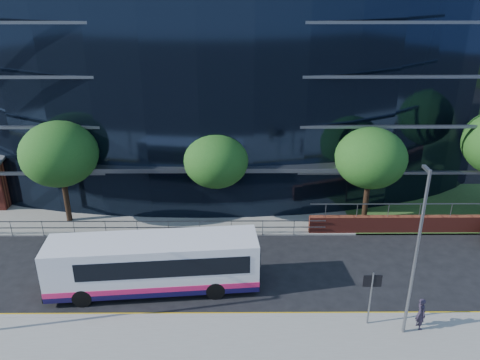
{
  "coord_description": "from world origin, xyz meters",
  "views": [
    {
      "loc": [
        -1.6,
        -19.25,
        14.91
      ],
      "look_at": [
        -1.44,
        8.0,
        3.45
      ],
      "focal_mm": 35.0,
      "sensor_mm": 36.0,
      "label": 1
    }
  ],
  "objects_px": {
    "tree_far_b": "(216,160)",
    "tree_dist_e": "(440,73)",
    "streetlight_east": "(416,251)",
    "city_bus": "(156,264)",
    "street_sign": "(372,288)",
    "tree_far_c": "(371,158)",
    "tree_far_a": "(59,154)",
    "pedestrian": "(421,313)"
  },
  "relations": [
    {
      "from": "tree_far_a",
      "to": "tree_dist_e",
      "type": "distance_m",
      "value": 48.27
    },
    {
      "from": "tree_far_c",
      "to": "tree_far_b",
      "type": "bearing_deg",
      "value": 177.14
    },
    {
      "from": "tree_far_a",
      "to": "tree_far_b",
      "type": "distance_m",
      "value": 10.03
    },
    {
      "from": "streetlight_east",
      "to": "pedestrian",
      "type": "distance_m",
      "value": 3.59
    },
    {
      "from": "tree_far_a",
      "to": "city_bus",
      "type": "bearing_deg",
      "value": -46.91
    },
    {
      "from": "tree_far_c",
      "to": "streetlight_east",
      "type": "bearing_deg",
      "value": -95.11
    },
    {
      "from": "tree_far_a",
      "to": "pedestrian",
      "type": "xyz_separation_m",
      "value": [
        19.81,
        -10.91,
        -3.91
      ]
    },
    {
      "from": "pedestrian",
      "to": "street_sign",
      "type": "bearing_deg",
      "value": 73.78
    },
    {
      "from": "tree_far_a",
      "to": "city_bus",
      "type": "height_order",
      "value": "tree_far_a"
    },
    {
      "from": "street_sign",
      "to": "pedestrian",
      "type": "relative_size",
      "value": 1.75
    },
    {
      "from": "streetlight_east",
      "to": "pedestrian",
      "type": "bearing_deg",
      "value": 17.84
    },
    {
      "from": "tree_far_a",
      "to": "pedestrian",
      "type": "relative_size",
      "value": 4.36
    },
    {
      "from": "street_sign",
      "to": "tree_dist_e",
      "type": "xyz_separation_m",
      "value": [
        19.5,
        41.59,
        2.39
      ]
    },
    {
      "from": "city_bus",
      "to": "street_sign",
      "type": "bearing_deg",
      "value": -20.88
    },
    {
      "from": "tree_far_b",
      "to": "tree_dist_e",
      "type": "bearing_deg",
      "value": 48.48
    },
    {
      "from": "tree_far_a",
      "to": "tree_far_b",
      "type": "height_order",
      "value": "tree_far_a"
    },
    {
      "from": "street_sign",
      "to": "city_bus",
      "type": "distance_m",
      "value": 10.78
    },
    {
      "from": "street_sign",
      "to": "tree_far_a",
      "type": "distance_m",
      "value": 20.63
    },
    {
      "from": "streetlight_east",
      "to": "tree_far_c",
      "type": "bearing_deg",
      "value": 84.89
    },
    {
      "from": "city_bus",
      "to": "pedestrian",
      "type": "xyz_separation_m",
      "value": [
        12.66,
        -3.27,
        -0.6
      ]
    },
    {
      "from": "tree_dist_e",
      "to": "city_bus",
      "type": "height_order",
      "value": "tree_dist_e"
    },
    {
      "from": "streetlight_east",
      "to": "pedestrian",
      "type": "relative_size",
      "value": 4.99
    },
    {
      "from": "tree_far_c",
      "to": "tree_dist_e",
      "type": "height_order",
      "value": "same"
    },
    {
      "from": "tree_dist_e",
      "to": "street_sign",
      "type": "bearing_deg",
      "value": -115.12
    },
    {
      "from": "tree_far_c",
      "to": "pedestrian",
      "type": "relative_size",
      "value": 4.07
    },
    {
      "from": "tree_far_c",
      "to": "tree_dist_e",
      "type": "relative_size",
      "value": 1.0
    },
    {
      "from": "tree_far_a",
      "to": "pedestrian",
      "type": "height_order",
      "value": "tree_far_a"
    },
    {
      "from": "street_sign",
      "to": "tree_far_b",
      "type": "distance_m",
      "value": 13.54
    },
    {
      "from": "tree_far_a",
      "to": "pedestrian",
      "type": "bearing_deg",
      "value": -28.85
    },
    {
      "from": "tree_far_b",
      "to": "city_bus",
      "type": "bearing_deg",
      "value": -109.29
    },
    {
      "from": "pedestrian",
      "to": "city_bus",
      "type": "bearing_deg",
      "value": 67.33
    },
    {
      "from": "street_sign",
      "to": "tree_far_b",
      "type": "relative_size",
      "value": 0.46
    },
    {
      "from": "street_sign",
      "to": "tree_dist_e",
      "type": "bearing_deg",
      "value": 64.88
    },
    {
      "from": "street_sign",
      "to": "city_bus",
      "type": "height_order",
      "value": "street_sign"
    },
    {
      "from": "tree_far_c",
      "to": "tree_dist_e",
      "type": "distance_m",
      "value": 35.36
    },
    {
      "from": "tree_far_a",
      "to": "tree_dist_e",
      "type": "bearing_deg",
      "value": 39.96
    },
    {
      "from": "street_sign",
      "to": "tree_far_c",
      "type": "xyz_separation_m",
      "value": [
        2.5,
        10.59,
        2.39
      ]
    },
    {
      "from": "streetlight_east",
      "to": "city_bus",
      "type": "distance_m",
      "value": 12.7
    },
    {
      "from": "city_bus",
      "to": "streetlight_east",
      "type": "bearing_deg",
      "value": -21.6
    },
    {
      "from": "streetlight_east",
      "to": "city_bus",
      "type": "bearing_deg",
      "value": 163.41
    },
    {
      "from": "tree_far_b",
      "to": "tree_dist_e",
      "type": "relative_size",
      "value": 0.93
    },
    {
      "from": "tree_dist_e",
      "to": "pedestrian",
      "type": "relative_size",
      "value": 4.07
    }
  ]
}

